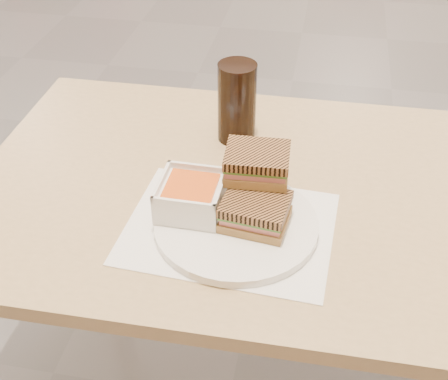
% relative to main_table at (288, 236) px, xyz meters
% --- Properties ---
extents(main_table, '(1.20, 0.71, 0.75)m').
position_rel_main_table_xyz_m(main_table, '(0.00, 0.00, 0.00)').
color(main_table, tan).
rests_on(main_table, ground).
extents(tray_liner, '(0.36, 0.29, 0.00)m').
position_rel_main_table_xyz_m(tray_liner, '(-0.10, -0.12, 0.11)').
color(tray_liner, white).
rests_on(tray_liner, main_table).
extents(plate, '(0.28, 0.28, 0.01)m').
position_rel_main_table_xyz_m(plate, '(-0.08, -0.12, 0.12)').
color(plate, white).
rests_on(plate, tray_liner).
extents(soup_bowl, '(0.11, 0.11, 0.06)m').
position_rel_main_table_xyz_m(soup_bowl, '(-0.16, -0.10, 0.16)').
color(soup_bowl, white).
rests_on(soup_bowl, plate).
extents(panini_lower, '(0.12, 0.10, 0.05)m').
position_rel_main_table_xyz_m(panini_lower, '(-0.05, -0.12, 0.16)').
color(panini_lower, olive).
rests_on(panini_lower, plate).
extents(panini_upper, '(0.11, 0.09, 0.05)m').
position_rel_main_table_xyz_m(panini_upper, '(-0.06, -0.05, 0.21)').
color(panini_upper, olive).
rests_on(panini_upper, panini_lower).
extents(cola_glass, '(0.08, 0.08, 0.17)m').
position_rel_main_table_xyz_m(cola_glass, '(-0.13, 0.16, 0.20)').
color(cola_glass, black).
rests_on(cola_glass, main_table).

